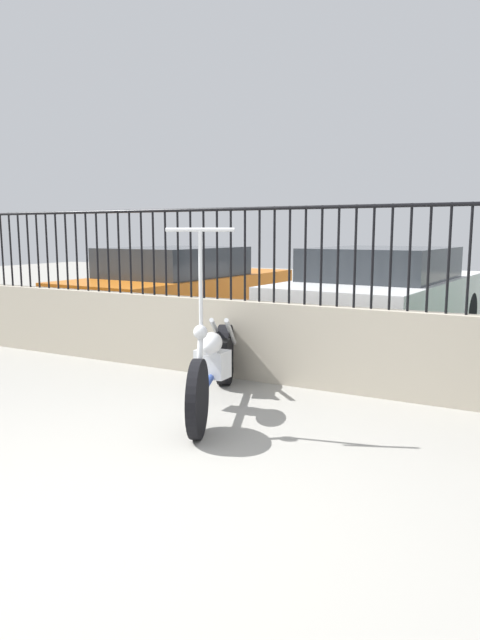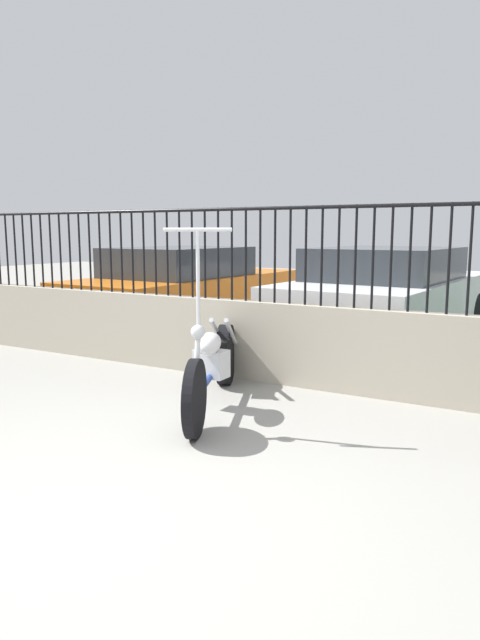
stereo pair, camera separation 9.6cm
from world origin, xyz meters
name	(u,v)px [view 1 (the left image)]	position (x,y,z in m)	size (l,w,h in m)	color
ground_plane	(102,521)	(0.00, 0.00, 0.00)	(40.00, 40.00, 0.00)	gray
low_wall	(311,346)	(0.00, 3.05, 0.41)	(10.31, 0.18, 0.82)	#B2A893
fence_railing	(314,242)	(0.00, 3.05, 1.43)	(10.31, 0.04, 0.96)	black
motorcycle_blue	(215,362)	(-0.56, 2.13, 0.38)	(0.98, 2.08, 1.57)	black
car_orange	(181,287)	(-3.16, 5.42, 0.66)	(2.01, 4.41, 1.30)	black
car_white	(385,295)	(0.08, 5.59, 0.68)	(2.11, 4.41, 1.33)	black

